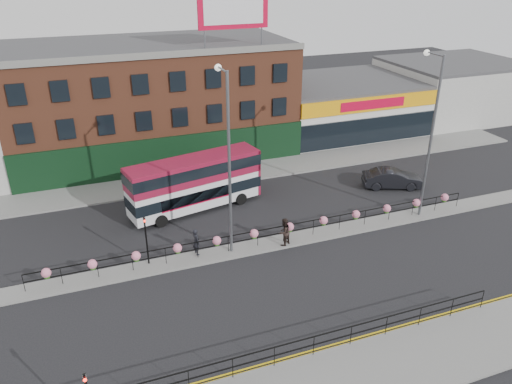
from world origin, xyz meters
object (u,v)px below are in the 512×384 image
object	(u,v)px
car	(392,179)
pedestrian_a	(196,242)
pedestrian_b	(284,232)
double_decker_bus	(195,178)
lamp_column_east	(430,124)
lamp_column_west	(227,149)

from	to	relation	value
car	pedestrian_a	xyz separation A→B (m)	(-17.54, -4.44, 0.26)
pedestrian_a	pedestrian_b	distance (m)	5.67
double_decker_bus	car	world-z (taller)	double_decker_bus
pedestrian_b	lamp_column_east	world-z (taller)	lamp_column_east
double_decker_bus	lamp_column_east	world-z (taller)	lamp_column_east
lamp_column_west	car	bearing A→B (deg)	16.49
pedestrian_b	lamp_column_east	xyz separation A→B (m)	(10.92, 0.68, 5.85)
lamp_column_west	lamp_column_east	world-z (taller)	lamp_column_west
pedestrian_a	lamp_column_east	world-z (taller)	lamp_column_east
car	double_decker_bus	bearing A→B (deg)	104.40
double_decker_bus	car	distance (m)	16.13
lamp_column_west	pedestrian_b	bearing A→B (deg)	-12.88
pedestrian_a	lamp_column_west	bearing A→B (deg)	-103.53
double_decker_bus	lamp_column_east	bearing A→B (deg)	-23.64
double_decker_bus	lamp_column_west	size ratio (longest dim) A/B	0.90
pedestrian_a	lamp_column_east	xyz separation A→B (m)	(16.52, -0.22, 5.90)
car	pedestrian_b	bearing A→B (deg)	135.17
lamp_column_west	lamp_column_east	xyz separation A→B (m)	(14.35, -0.11, -0.02)
car	lamp_column_east	xyz separation A→B (m)	(-1.02, -4.66, 6.16)
car	lamp_column_east	world-z (taller)	lamp_column_east
pedestrian_b	lamp_column_west	distance (m)	6.84
double_decker_bus	car	bearing A→B (deg)	-6.69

